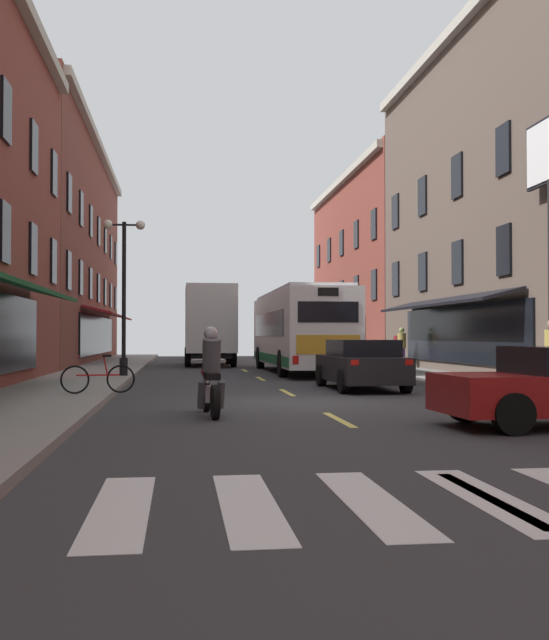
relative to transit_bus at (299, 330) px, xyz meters
The scene contains 12 objects.
ground_plane 14.20m from the transit_bus, 98.44° to the right, with size 34.80×80.00×0.10m, color #333335.
lane_centre_dashes 14.44m from the transit_bus, 98.30° to the right, with size 0.14×73.90×0.01m.
crosswalk_near 24.09m from the transit_bus, 94.94° to the right, with size 7.10×2.80×0.01m.
sidewalk_left 16.14m from the transit_bus, 119.76° to the right, with size 3.00×80.00×0.14m, color gray.
transit_bus is the anchor object (origin of this frame).
box_truck 8.26m from the transit_bus, 114.10° to the left, with size 2.50×7.03×3.95m.
sedan_near 19.03m from the transit_bus, 99.54° to the left, with size 2.03×4.56×1.42m.
sedan_far 10.13m from the transit_bus, 89.21° to the right, with size 1.88×4.42×1.38m.
motorcycle_rider 17.03m from the transit_bus, 104.62° to the right, with size 0.62×2.07×1.66m.
bicycle_near 14.25m from the transit_bus, 118.46° to the right, with size 1.70×0.48×0.91m.
pedestrian_near 4.67m from the transit_bus, ahead, with size 0.49×0.50×1.72m.
street_lamp_twin 8.16m from the transit_bus, 147.28° to the right, with size 1.42×0.32×5.33m.
Camera 1 is at (-2.80, -16.60, 1.47)m, focal length 42.27 mm.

